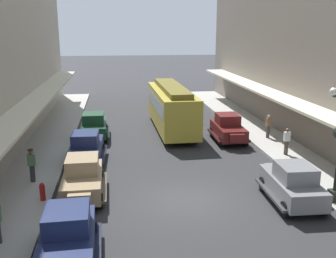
# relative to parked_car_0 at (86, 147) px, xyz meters

# --- Properties ---
(ground_plane) EXTENTS (200.00, 200.00, 0.00)m
(ground_plane) POSITION_rel_parked_car_0_xyz_m (4.77, -5.87, -0.94)
(ground_plane) COLOR #2D2D30
(sidewalk_left) EXTENTS (3.00, 60.00, 0.15)m
(sidewalk_left) POSITION_rel_parked_car_0_xyz_m (-2.73, -5.87, -0.87)
(sidewalk_left) COLOR #A8A59E
(sidewalk_left) RESTS_ON ground
(parked_car_0) EXTENTS (2.28, 4.31, 1.84)m
(parked_car_0) POSITION_rel_parked_car_0_xyz_m (0.00, 0.00, 0.00)
(parked_car_0) COLOR #19234C
(parked_car_0) RESTS_ON ground
(parked_car_1) EXTENTS (2.21, 4.29, 1.84)m
(parked_car_1) POSITION_rel_parked_car_0_xyz_m (9.37, 3.27, 0.00)
(parked_car_1) COLOR #591919
(parked_car_1) RESTS_ON ground
(parked_car_2) EXTENTS (2.18, 4.27, 1.84)m
(parked_car_2) POSITION_rel_parked_car_0_xyz_m (0.15, -4.81, 0.00)
(parked_car_2) COLOR #997F5B
(parked_car_2) RESTS_ON ground
(parked_car_3) EXTENTS (2.27, 4.31, 1.84)m
(parked_car_3) POSITION_rel_parked_car_0_xyz_m (9.37, -6.73, 0.00)
(parked_car_3) COLOR slate
(parked_car_3) RESTS_ON ground
(parked_car_4) EXTENTS (2.23, 4.29, 1.84)m
(parked_car_4) POSITION_rel_parked_car_0_xyz_m (0.05, -10.16, 0.00)
(parked_car_4) COLOR #19234C
(parked_car_4) RESTS_ON ground
(parked_car_5) EXTENTS (2.18, 4.28, 1.84)m
(parked_car_5) POSITION_rel_parked_car_0_xyz_m (0.19, 5.23, 0.00)
(parked_car_5) COLOR #193D23
(parked_car_5) RESTS_ON ground
(streetcar) EXTENTS (2.68, 9.64, 3.46)m
(streetcar) POSITION_rel_parked_car_0_xyz_m (5.93, 6.57, 0.96)
(streetcar) COLOR gold
(streetcar) RESTS_ON ground
(fire_hydrant) EXTENTS (0.24, 0.24, 0.82)m
(fire_hydrant) POSITION_rel_parked_car_0_xyz_m (-1.58, -5.32, -0.38)
(fire_hydrant) COLOR #B21E19
(fire_hydrant) RESTS_ON sidewalk_left
(pedestrian_0) EXTENTS (0.36, 0.24, 1.64)m
(pedestrian_0) POSITION_rel_parked_car_0_xyz_m (11.85, -0.61, 0.05)
(pedestrian_0) COLOR #4C4238
(pedestrian_0) RESTS_ON sidewalk_right
(pedestrian_2) EXTENTS (0.36, 0.28, 1.67)m
(pedestrian_2) POSITION_rel_parked_car_0_xyz_m (-2.44, -3.00, 0.07)
(pedestrian_2) COLOR #2D2D33
(pedestrian_2) RESTS_ON sidewalk_left
(pedestrian_3) EXTENTS (0.36, 0.24, 1.64)m
(pedestrian_3) POSITION_rel_parked_car_0_xyz_m (12.20, 3.13, 0.05)
(pedestrian_3) COLOR #4C4238
(pedestrian_3) RESTS_ON sidewalk_right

